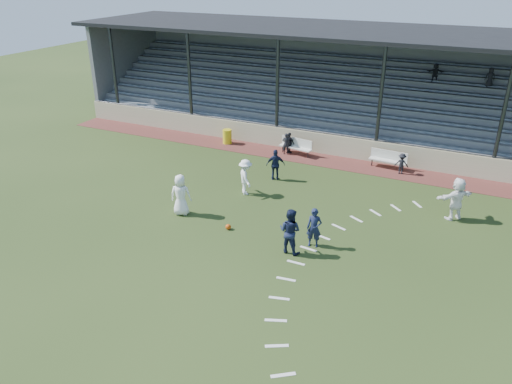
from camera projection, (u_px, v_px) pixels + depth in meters
ground at (229, 246)px, 19.72m from camera, size 90.00×90.00×0.00m
cinder_track at (317, 159)px, 28.31m from camera, size 34.00×2.00×0.02m
retaining_wall at (323, 144)px, 28.92m from camera, size 34.00×0.18×1.20m
bench_left at (296, 145)px, 28.78m from camera, size 2.04×0.78×0.95m
bench_right at (388, 158)px, 26.88m from camera, size 2.02×0.60×0.95m
trash_bin at (227, 136)px, 30.55m from camera, size 0.55×0.55×0.87m
football at (228, 227)px, 20.88m from camera, size 0.24×0.24×0.24m
player_white_lead at (181, 195)px, 21.82m from camera, size 1.05×0.85×1.86m
player_navy_lead at (314, 228)px, 19.38m from camera, size 0.65×0.49×1.62m
player_navy_mid at (290, 231)px, 18.95m from camera, size 0.95×0.78×1.83m
player_white_wing at (246, 177)px, 23.76m from camera, size 1.24×1.27×1.75m
player_navy_wing at (276, 165)px, 25.38m from camera, size 1.02×0.77×1.61m
player_white_back at (457, 199)px, 21.41m from camera, size 1.67×1.64×1.91m
sub_left_near at (286, 144)px, 28.77m from camera, size 0.52×0.40×1.25m
sub_left_far at (289, 143)px, 28.93m from camera, size 0.78×0.50×1.23m
sub_right at (402, 164)px, 26.14m from camera, size 0.75×0.47×1.12m
grandstand at (348, 98)px, 32.10m from camera, size 34.60×9.00×6.61m
penalty_arc at (329, 271)px, 18.11m from camera, size 3.89×14.63×0.01m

